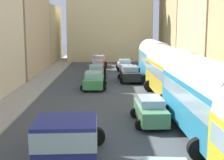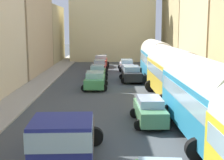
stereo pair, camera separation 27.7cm
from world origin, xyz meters
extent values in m
plane|color=#42474A|center=(0.00, 27.00, 0.00)|extent=(154.00, 154.00, 0.00)
cube|color=#A19C91|center=(-7.25, 27.00, 0.07)|extent=(2.50, 70.00, 0.14)
cube|color=#A9A3A1|center=(7.25, 27.00, 0.07)|extent=(2.50, 70.00, 0.14)
cube|color=tan|center=(-10.62, 39.06, 5.96)|extent=(4.25, 13.82, 11.93)
cube|color=tan|center=(-10.63, 51.82, 4.46)|extent=(4.27, 11.14, 8.91)
cube|color=#CFB486|center=(11.19, 34.93, 5.96)|extent=(5.38, 12.31, 11.92)
cube|color=tan|center=(11.33, 48.69, 5.06)|extent=(5.67, 14.39, 10.12)
cube|color=beige|center=(0.00, 54.87, 6.61)|extent=(13.72, 7.04, 13.21)
cube|color=beige|center=(-4.80, 53.11, 9.66)|extent=(2.33, 2.33, 19.33)
cube|color=beige|center=(4.80, 53.11, 9.66)|extent=(2.33, 2.33, 19.33)
cube|color=teal|center=(4.60, 15.50, 1.72)|extent=(2.69, 9.49, 2.44)
cylinder|color=silver|center=(4.60, 15.50, 2.94)|extent=(2.64, 9.30, 2.33)
cube|color=#99B7C6|center=(4.60, 15.50, 2.26)|extent=(2.71, 8.74, 0.78)
cylinder|color=black|center=(3.37, 18.38, 0.50)|extent=(1.00, 0.35, 1.00)
cylinder|color=black|center=(5.63, 18.46, 0.50)|extent=(1.00, 0.35, 1.00)
cylinder|color=black|center=(3.57, 12.54, 0.50)|extent=(1.00, 0.35, 1.00)
cube|color=gold|center=(4.60, 24.50, 1.70)|extent=(2.74, 9.64, 2.40)
cylinder|color=silver|center=(4.60, 24.50, 2.90)|extent=(2.68, 9.45, 2.38)
cube|color=#99B7C6|center=(4.60, 24.50, 2.23)|extent=(2.76, 8.88, 0.77)
cylinder|color=black|center=(3.35, 27.43, 0.50)|extent=(1.00, 0.35, 1.00)
cylinder|color=black|center=(5.66, 27.50, 0.50)|extent=(1.00, 0.35, 1.00)
cylinder|color=black|center=(3.54, 21.50, 0.50)|extent=(1.00, 0.35, 1.00)
cylinder|color=black|center=(5.85, 21.57, 0.50)|extent=(1.00, 0.35, 1.00)
cube|color=teal|center=(4.60, 33.50, 1.76)|extent=(2.48, 8.78, 2.52)
cylinder|color=silver|center=(4.60, 33.50, 3.02)|extent=(2.43, 8.61, 2.42)
cube|color=#99B7C6|center=(4.60, 33.50, 2.31)|extent=(2.53, 8.08, 0.81)
cylinder|color=black|center=(3.43, 36.22, 0.50)|extent=(1.00, 0.35, 1.00)
cylinder|color=black|center=(5.78, 36.22, 0.50)|extent=(1.00, 0.35, 1.00)
cylinder|color=black|center=(3.42, 30.78, 0.50)|extent=(1.00, 0.35, 1.00)
cylinder|color=black|center=(5.77, 30.78, 0.50)|extent=(1.00, 0.35, 1.00)
cube|color=navy|center=(-1.75, 10.10, 1.50)|extent=(2.17, 2.13, 2.09)
cube|color=#99B7C6|center=(-1.75, 10.10, 2.08)|extent=(2.21, 2.21, 0.67)
cube|color=#4F453B|center=(-1.90, 13.47, 0.73)|extent=(2.28, 4.79, 0.55)
ellipsoid|color=silver|center=(-1.41, 12.34, 1.24)|extent=(0.72, 0.89, 0.47)
ellipsoid|color=beige|center=(-2.06, 14.73, 1.24)|extent=(0.79, 0.89, 0.47)
ellipsoid|color=beige|center=(-1.64, 13.93, 1.29)|extent=(0.95, 1.03, 0.58)
ellipsoid|color=silver|center=(-2.11, 12.71, 1.55)|extent=(0.61, 0.77, 0.46)
cylinder|color=black|center=(-0.90, 14.35, 0.45)|extent=(0.90, 0.32, 0.90)
cylinder|color=black|center=(-2.98, 14.26, 0.45)|extent=(0.90, 0.32, 0.90)
cube|color=#469C59|center=(-1.60, 28.75, 0.68)|extent=(1.77, 4.18, 0.81)
cube|color=#8CC1C4|center=(-1.60, 28.75, 1.33)|extent=(1.55, 2.18, 0.49)
cylinder|color=black|center=(-0.74, 27.45, 0.30)|extent=(0.60, 0.21, 0.60)
cylinder|color=black|center=(-2.48, 27.47, 0.30)|extent=(0.60, 0.21, 0.60)
cylinder|color=black|center=(-0.72, 30.03, 0.30)|extent=(0.60, 0.21, 0.60)
cylinder|color=black|center=(-2.46, 30.05, 0.30)|extent=(0.60, 0.21, 0.60)
cube|color=#50954A|center=(-1.60, 34.25, 0.64)|extent=(1.63, 3.82, 0.74)
cube|color=#8FB4CE|center=(-1.60, 34.25, 1.27)|extent=(1.44, 1.99, 0.53)
cylinder|color=black|center=(-0.79, 33.07, 0.30)|extent=(0.60, 0.21, 0.60)
cylinder|color=black|center=(-2.42, 33.07, 0.30)|extent=(0.60, 0.21, 0.60)
cylinder|color=black|center=(-0.78, 35.43, 0.30)|extent=(0.60, 0.21, 0.60)
cylinder|color=black|center=(-2.41, 35.43, 0.30)|extent=(0.60, 0.21, 0.60)
cube|color=#B32B2D|center=(-1.60, 39.75, 0.64)|extent=(1.55, 3.94, 0.74)
cube|color=#A2BCCF|center=(-1.60, 39.75, 1.28)|extent=(1.36, 2.05, 0.55)
cylinder|color=black|center=(-0.84, 38.53, 0.30)|extent=(0.60, 0.21, 0.60)
cylinder|color=black|center=(-2.37, 38.53, 0.30)|extent=(0.60, 0.21, 0.60)
cylinder|color=black|center=(-0.83, 40.97, 0.30)|extent=(0.60, 0.21, 0.60)
cylinder|color=black|center=(-2.36, 40.97, 0.30)|extent=(0.60, 0.21, 0.60)
cube|color=#B02F21|center=(-1.60, 45.25, 0.66)|extent=(1.79, 4.34, 0.78)
cube|color=#A2AFBF|center=(-1.60, 45.25, 1.34)|extent=(1.56, 2.26, 0.57)
cylinder|color=black|center=(-0.71, 43.91, 0.30)|extent=(0.60, 0.21, 0.60)
cylinder|color=black|center=(-2.48, 43.90, 0.30)|extent=(0.60, 0.21, 0.60)
cylinder|color=black|center=(-0.72, 46.60, 0.30)|extent=(0.60, 0.21, 0.60)
cylinder|color=black|center=(-2.49, 46.59, 0.30)|extent=(0.60, 0.21, 0.60)
cube|color=#518C5B|center=(2.19, 17.93, 0.69)|extent=(1.67, 4.08, 0.84)
cube|color=#9AACC6|center=(2.19, 17.93, 1.34)|extent=(1.42, 2.14, 0.46)
cylinder|color=black|center=(1.39, 19.15, 0.30)|extent=(0.60, 0.21, 0.60)
cylinder|color=black|center=(2.91, 19.21, 0.30)|extent=(0.60, 0.21, 0.60)
cylinder|color=black|center=(1.47, 16.65, 0.30)|extent=(0.60, 0.21, 0.60)
cylinder|color=black|center=(3.00, 16.71, 0.30)|extent=(0.60, 0.21, 0.60)
cube|color=black|center=(1.96, 32.70, 0.69)|extent=(1.95, 4.37, 0.84)
cube|color=#93B1C8|center=(1.96, 32.70, 1.37)|extent=(1.64, 2.30, 0.52)
cylinder|color=black|center=(1.03, 33.99, 0.30)|extent=(0.60, 0.21, 0.60)
cylinder|color=black|center=(2.77, 34.07, 0.30)|extent=(0.60, 0.21, 0.60)
cylinder|color=black|center=(1.15, 31.33, 0.30)|extent=(0.60, 0.21, 0.60)
cylinder|color=black|center=(2.90, 31.41, 0.30)|extent=(0.60, 0.21, 0.60)
cube|color=silver|center=(1.87, 41.26, 0.61)|extent=(1.75, 4.26, 0.69)
cube|color=#9DBACB|center=(1.87, 41.26, 1.20)|extent=(1.49, 2.23, 0.49)
cylinder|color=black|center=(1.02, 42.54, 0.30)|extent=(0.60, 0.21, 0.60)
cylinder|color=black|center=(2.64, 42.59, 0.30)|extent=(0.60, 0.21, 0.60)
cylinder|color=black|center=(1.11, 39.93, 0.30)|extent=(0.60, 0.21, 0.60)
cylinder|color=black|center=(2.72, 39.99, 0.30)|extent=(0.60, 0.21, 0.60)
camera|label=1|loc=(-0.31, -0.53, 5.68)|focal=51.84mm
camera|label=2|loc=(-0.04, -0.53, 5.68)|focal=51.84mm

